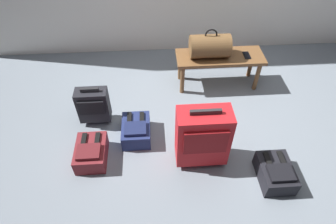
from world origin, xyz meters
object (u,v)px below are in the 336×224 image
at_px(duffel_bag_brown, 210,46).
at_px(backpack_dark, 275,173).
at_px(backpack_maroon, 91,152).
at_px(bench, 220,60).
at_px(suitcase_upright_red, 203,136).
at_px(cell_phone, 247,55).
at_px(backpack_navy, 136,130).
at_px(suitcase_small_charcoal, 93,105).

relative_size(duffel_bag_brown, backpack_dark, 1.16).
distance_m(backpack_dark, backpack_maroon, 1.69).
bearing_deg(bench, suitcase_upright_red, -108.27).
bearing_deg(cell_phone, backpack_navy, -148.95).
xyz_separation_m(backpack_dark, backpack_maroon, (-1.66, 0.33, 0.00)).
bearing_deg(backpack_dark, suitcase_upright_red, 157.96).
bearing_deg(duffel_bag_brown, backpack_navy, -136.86).
height_order(duffel_bag_brown, backpack_maroon, duffel_bag_brown).
height_order(cell_phone, suitcase_upright_red, suitcase_upright_red).
distance_m(suitcase_small_charcoal, backpack_dark, 1.87).
xyz_separation_m(suitcase_upright_red, backpack_maroon, (-1.03, 0.08, -0.25)).
distance_m(bench, duffel_bag_brown, 0.24).
height_order(backpack_dark, backpack_maroon, same).
distance_m(backpack_navy, backpack_dark, 1.37).
bearing_deg(backpack_maroon, backpack_dark, -11.34).
distance_m(bench, suitcase_small_charcoal, 1.51).
bearing_deg(bench, duffel_bag_brown, -180.00).
bearing_deg(backpack_maroon, suitcase_upright_red, -4.26).
bearing_deg(cell_phone, bench, 176.21).
xyz_separation_m(cell_phone, suitcase_upright_red, (-0.67, -1.09, -0.07)).
bearing_deg(backpack_maroon, cell_phone, 30.96).
bearing_deg(cell_phone, suitcase_upright_red, -121.42).
bearing_deg(backpack_dark, duffel_bag_brown, 106.32).
height_order(bench, backpack_maroon, bench).
bearing_deg(duffel_bag_brown, backpack_dark, -73.68).
relative_size(duffel_bag_brown, suitcase_small_charcoal, 0.96).
relative_size(cell_phone, backpack_navy, 0.38).
distance_m(cell_phone, backpack_dark, 1.39).
distance_m(duffel_bag_brown, backpack_dark, 1.49).
xyz_separation_m(duffel_bag_brown, backpack_navy, (-0.84, -0.79, -0.45)).
height_order(backpack_navy, backpack_maroon, same).
height_order(suitcase_upright_red, suitcase_small_charcoal, suitcase_upright_red).
relative_size(cell_phone, suitcase_upright_red, 0.22).
distance_m(suitcase_upright_red, backpack_navy, 0.73).
height_order(suitcase_upright_red, backpack_dark, suitcase_upright_red).
relative_size(duffel_bag_brown, backpack_navy, 1.16).
bearing_deg(backpack_maroon, bench, 36.63).
bearing_deg(cell_phone, suitcase_small_charcoal, -163.01).
xyz_separation_m(suitcase_upright_red, suitcase_small_charcoal, (-1.04, 0.57, -0.10)).
relative_size(suitcase_small_charcoal, backpack_dark, 1.21).
xyz_separation_m(bench, suitcase_small_charcoal, (-1.40, -0.54, -0.11)).
xyz_separation_m(bench, backpack_navy, (-0.97, -0.79, -0.25)).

